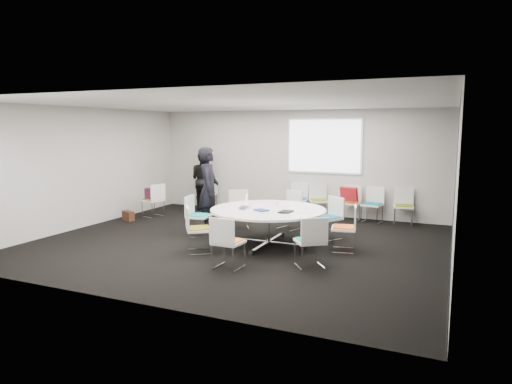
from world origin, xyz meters
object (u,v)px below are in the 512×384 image
at_px(chair_ring_h, 310,251).
at_px(chair_spare_left, 154,207).
at_px(conference_table, 268,218).
at_px(chair_back_a, 298,206).
at_px(chair_back_d, 372,211).
at_px(chair_ring_c, 289,217).
at_px(chair_ring_f, 198,238).
at_px(chair_back_c, 350,209).
at_px(maroon_bag, 153,194).
at_px(laptop, 246,208).
at_px(brown_bag, 128,216).
at_px(chair_ring_a, 344,237).
at_px(person_main, 209,189).
at_px(person_back, 204,180).
at_px(chair_back_e, 403,213).
at_px(chair_ring_d, 239,216).
at_px(cup, 277,203).
at_px(chair_ring_g, 228,252).
at_px(chair_person_back, 207,199).
at_px(chair_back_b, 319,207).
at_px(chair_ring_b, 329,226).
at_px(chair_ring_e, 198,224).

bearing_deg(chair_ring_h, chair_spare_left, 117.04).
height_order(conference_table, chair_spare_left, chair_spare_left).
relative_size(chair_back_a, chair_back_d, 1.00).
height_order(chair_ring_c, chair_back_a, same).
xyz_separation_m(conference_table, chair_ring_f, (-0.98, -1.06, -0.27)).
xyz_separation_m(chair_back_c, maroon_bag, (-4.84, -1.64, 0.34)).
bearing_deg(laptop, brown_bag, 63.80).
height_order(chair_ring_a, laptop, chair_ring_a).
xyz_separation_m(chair_ring_f, person_main, (-0.78, 1.79, 0.67)).
relative_size(chair_ring_c, person_back, 0.51).
bearing_deg(chair_back_e, conference_table, 45.78).
distance_m(chair_back_c, brown_bag, 5.63).
relative_size(chair_back_a, maroon_bag, 2.20).
distance_m(chair_ring_h, chair_back_c, 4.22).
distance_m(chair_ring_d, cup, 1.48).
bearing_deg(person_main, conference_table, -134.11).
relative_size(conference_table, chair_ring_h, 2.60).
bearing_deg(chair_ring_d, chair_ring_g, 80.30).
height_order(chair_ring_d, chair_back_d, same).
height_order(chair_ring_d, chair_back_a, same).
height_order(chair_back_c, chair_person_back, same).
height_order(person_main, maroon_bag, person_main).
distance_m(chair_back_d, chair_spare_left, 5.61).
bearing_deg(person_back, maroon_bag, 79.91).
bearing_deg(cup, chair_ring_f, -123.29).
bearing_deg(person_main, chair_back_d, -76.37).
xyz_separation_m(maroon_bag, brown_bag, (-0.30, -0.64, -0.50)).
bearing_deg(chair_ring_c, chair_ring_d, 38.63).
bearing_deg(chair_person_back, chair_back_a, -176.85).
bearing_deg(chair_ring_d, chair_ring_h, 104.90).
bearing_deg(chair_back_e, person_main, 22.47).
xyz_separation_m(chair_ring_a, maroon_bag, (-5.35, 1.33, 0.34)).
relative_size(chair_back_b, maroon_bag, 2.20).
height_order(chair_ring_b, chair_person_back, same).
relative_size(chair_ring_f, brown_bag, 2.44).
xyz_separation_m(conference_table, chair_ring_e, (-1.64, 0.05, -0.27)).
distance_m(chair_ring_f, chair_ring_g, 1.16).
xyz_separation_m(chair_ring_g, cup, (0.03, 2.15, 0.50)).
bearing_deg(chair_ring_a, chair_person_back, 46.29).
bearing_deg(chair_ring_f, chair_ring_c, 124.66).
bearing_deg(person_main, chair_back_a, -51.47).
height_order(chair_ring_f, chair_ring_g, same).
xyz_separation_m(chair_ring_a, chair_back_a, (-1.90, 2.98, 0.00)).
xyz_separation_m(chair_ring_a, chair_back_b, (-1.34, 2.97, 0.00)).
xyz_separation_m(chair_back_c, chair_back_e, (1.28, -0.00, 0.00)).
bearing_deg(maroon_bag, chair_ring_e, -32.57).
bearing_deg(chair_ring_h, person_main, 112.27).
height_order(chair_back_c, brown_bag, chair_back_c).
bearing_deg(chair_spare_left, chair_back_e, -60.44).
height_order(chair_ring_d, cup, chair_ring_d).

